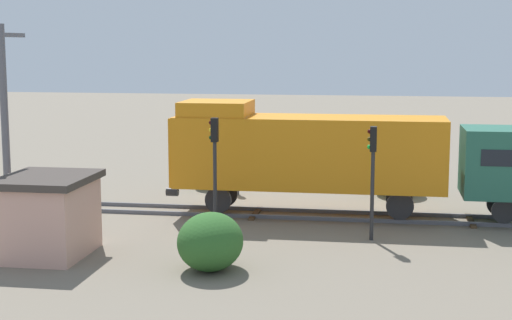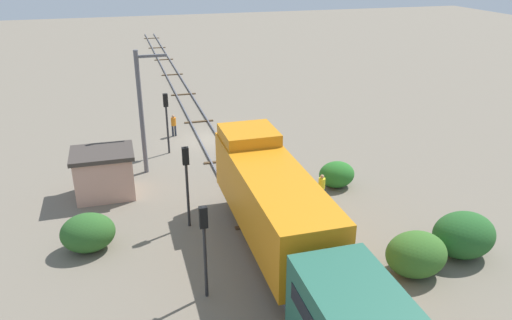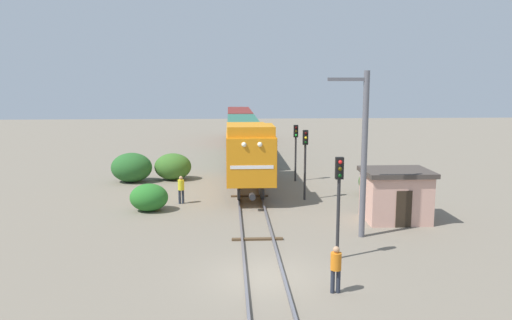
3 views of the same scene
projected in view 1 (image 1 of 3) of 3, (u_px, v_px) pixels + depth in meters
The scene contains 10 objects.
locomotive at pixel (304, 150), 32.22m from camera, with size 2.90×11.60×4.60m.
traffic_signal_mid at pixel (215, 154), 29.34m from camera, with size 0.32×0.34×4.37m.
traffic_signal_far at pixel (373, 162), 28.23m from camera, with size 0.32×0.34×4.17m.
worker_by_signal at pixel (237, 174), 37.15m from camera, with size 0.38×0.38×1.70m.
catenary_mast at pixel (6, 124), 28.88m from camera, with size 1.94×0.28×7.83m.
relay_hut at pixel (48, 215), 26.35m from camera, with size 3.50×2.90×2.74m.
bush_near at pixel (210, 242), 24.70m from camera, with size 2.54×2.08×1.85m, color #2D5E26.
bush_mid at pixel (382, 163), 40.20m from camera, with size 2.96×2.42×2.16m, color #265B26.
bush_far at pixel (211, 172), 39.07m from camera, with size 2.17×1.77×1.58m, color #286C26.
bush_back at pixel (396, 174), 37.24m from camera, with size 2.74×2.24×1.99m, color #376726.
Camera 1 is at (31.84, 18.39, 7.08)m, focal length 55.00 mm.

